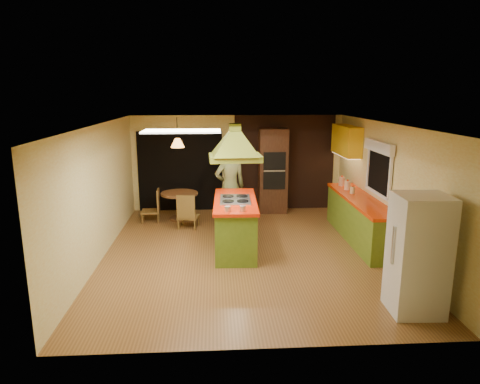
{
  "coord_description": "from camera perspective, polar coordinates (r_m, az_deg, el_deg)",
  "views": [
    {
      "loc": [
        -0.6,
        -7.9,
        3.07
      ],
      "look_at": [
        -0.1,
        0.32,
        1.15
      ],
      "focal_mm": 32.0,
      "sensor_mm": 36.0,
      "label": 1
    }
  ],
  "objects": [
    {
      "name": "pendant_lamp",
      "position": [
        10.34,
        -8.32,
        6.5
      ],
      "size": [
        0.43,
        0.43,
        0.21
      ],
      "primitive_type": "cone",
      "rotation": [
        0.0,
        0.0,
        0.39
      ],
      "color": "#FF9E3F",
      "rests_on": "ceiling_plane"
    },
    {
      "name": "canister_small",
      "position": [
        9.65,
        14.76,
        0.25
      ],
      "size": [
        0.12,
        0.12,
        0.14
      ],
      "primitive_type": "cylinder",
      "rotation": [
        0.0,
        0.0,
        -0.16
      ],
      "color": "beige",
      "rests_on": "right_counter"
    },
    {
      "name": "right_counter",
      "position": [
        9.4,
        15.67,
        -3.48
      ],
      "size": [
        0.62,
        3.05,
        0.92
      ],
      "color": "olive",
      "rests_on": "ground"
    },
    {
      "name": "kitchen_island",
      "position": [
        8.51,
        -0.63,
        -4.33
      ],
      "size": [
        0.89,
        2.07,
        1.03
      ],
      "rotation": [
        0.0,
        0.0,
        -0.03
      ],
      "color": "olive",
      "rests_on": "ground"
    },
    {
      "name": "ground",
      "position": [
        8.49,
        0.84,
        -8.06
      ],
      "size": [
        6.5,
        6.5,
        0.0
      ],
      "primitive_type": "plane",
      "color": "brown",
      "rests_on": "ground"
    },
    {
      "name": "refrigerator",
      "position": [
        6.52,
        22.65,
        -7.73
      ],
      "size": [
        0.73,
        0.7,
        1.72
      ],
      "primitive_type": "cube",
      "rotation": [
        0.0,
        0.0,
        -0.04
      ],
      "color": "silver",
      "rests_on": "ground"
    },
    {
      "name": "upper_cabinets",
      "position": [
        10.64,
        14.0,
        6.7
      ],
      "size": [
        0.34,
        1.4,
        0.7
      ],
      "primitive_type": "cube",
      "color": "yellow",
      "rests_on": "room_walls"
    },
    {
      "name": "range_hood",
      "position": [
        8.16,
        -0.66,
        7.39
      ],
      "size": [
        1.01,
        0.75,
        0.79
      ],
      "rotation": [
        0.0,
        0.0,
        0.04
      ],
      "color": "olive",
      "rests_on": "ceiling_plane"
    },
    {
      "name": "canister_medium",
      "position": [
        9.98,
        14.13,
        0.85
      ],
      "size": [
        0.15,
        0.15,
        0.19
      ],
      "primitive_type": "cylinder",
      "rotation": [
        0.0,
        0.0,
        -0.08
      ],
      "color": "#FBEACA",
      "rests_on": "right_counter"
    },
    {
      "name": "wall_oven",
      "position": [
        11.12,
        4.39,
        2.84
      ],
      "size": [
        0.72,
        0.6,
        2.18
      ],
      "rotation": [
        0.0,
        0.0,
        -0.01
      ],
      "color": "#4C2A18",
      "rests_on": "ground"
    },
    {
      "name": "window_right",
      "position": [
        9.02,
        18.07,
        4.21
      ],
      "size": [
        0.12,
        1.35,
        1.06
      ],
      "color": "black",
      "rests_on": "room_walls"
    },
    {
      "name": "canister_large",
      "position": [
        10.39,
        13.41,
        1.39
      ],
      "size": [
        0.17,
        0.17,
        0.2
      ],
      "primitive_type": "cylinder",
      "rotation": [
        0.0,
        0.0,
        -0.32
      ],
      "color": "beige",
      "rests_on": "right_counter"
    },
    {
      "name": "chair_left",
      "position": [
        10.6,
        -11.87,
        -1.78
      ],
      "size": [
        0.45,
        0.45,
        0.79
      ],
      "primitive_type": null,
      "rotation": [
        0.0,
        0.0,
        -1.52
      ],
      "color": "brown",
      "rests_on": "ground"
    },
    {
      "name": "nook_opening",
      "position": [
        11.34,
        -7.95,
        2.75
      ],
      "size": [
        2.2,
        0.03,
        2.1
      ],
      "primitive_type": "cube",
      "color": "black",
      "rests_on": "ground"
    },
    {
      "name": "dining_table",
      "position": [
        10.59,
        -8.07,
        -1.17
      ],
      "size": [
        0.91,
        0.91,
        0.68
      ],
      "rotation": [
        0.0,
        0.0,
        -0.02
      ],
      "color": "brown",
      "rests_on": "ground"
    },
    {
      "name": "ceiling_plane",
      "position": [
        7.94,
        0.9,
        9.02
      ],
      "size": [
        6.5,
        6.5,
        0.0
      ],
      "primitive_type": "plane",
      "rotation": [
        3.14,
        0.0,
        0.0
      ],
      "color": "silver",
      "rests_on": "room_walls"
    },
    {
      "name": "brick_panel",
      "position": [
        11.43,
        5.93,
        3.89
      ],
      "size": [
        2.64,
        0.03,
        2.5
      ],
      "primitive_type": "cube",
      "color": "#381E14",
      "rests_on": "ground"
    },
    {
      "name": "fluor_panel",
      "position": [
        6.74,
        -7.77,
        8.05
      ],
      "size": [
        1.2,
        0.6,
        0.03
      ],
      "primitive_type": "cube",
      "color": "white",
      "rests_on": "ceiling_plane"
    },
    {
      "name": "man",
      "position": [
        9.72,
        -1.34,
        0.68
      ],
      "size": [
        0.8,
        0.63,
        1.95
      ],
      "primitive_type": "imported",
      "rotation": [
        0.0,
        0.0,
        3.4
      ],
      "color": "brown",
      "rests_on": "ground"
    },
    {
      "name": "room_walls",
      "position": [
        8.13,
        0.87,
        0.19
      ],
      "size": [
        5.5,
        6.5,
        6.5
      ],
      "color": "beige",
      "rests_on": "ground"
    },
    {
      "name": "chair_near",
      "position": [
        9.97,
        -6.91,
        -2.47
      ],
      "size": [
        0.53,
        0.53,
        0.81
      ],
      "primitive_type": null,
      "rotation": [
        0.0,
        0.0,
        2.93
      ],
      "color": "brown",
      "rests_on": "ground"
    }
  ]
}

